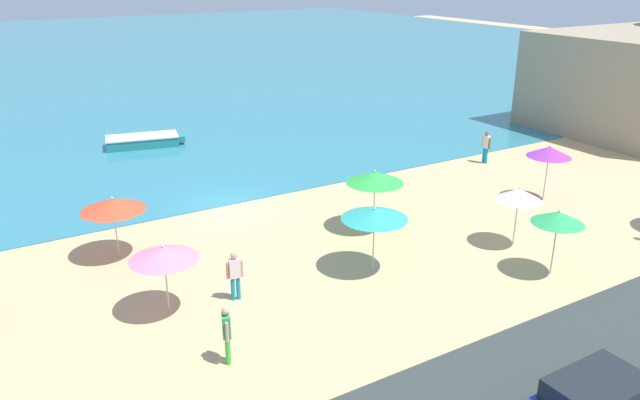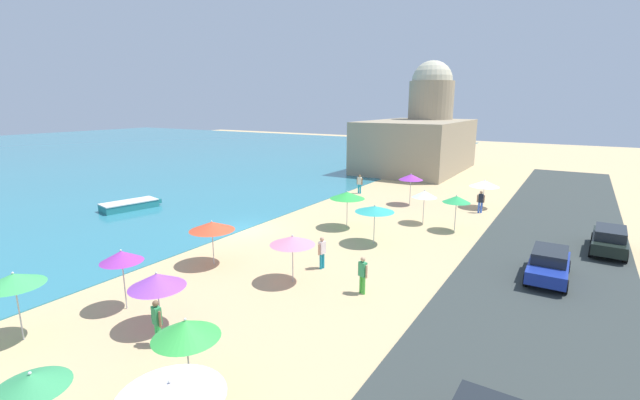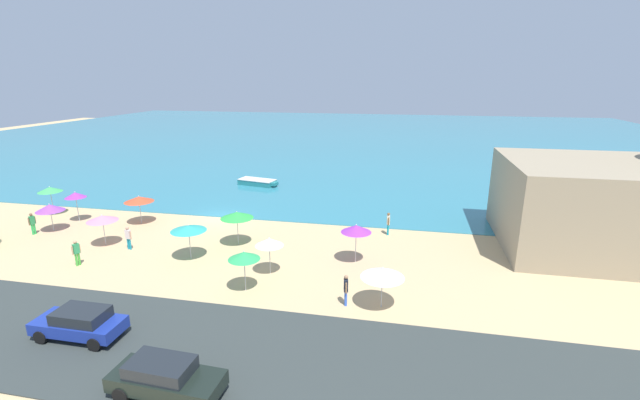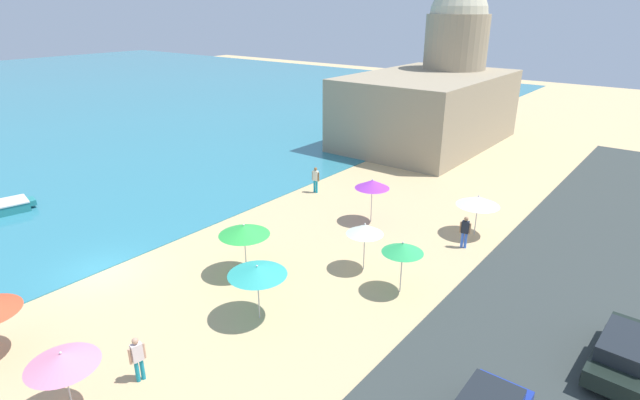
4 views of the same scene
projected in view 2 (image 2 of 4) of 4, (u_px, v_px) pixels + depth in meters
The scene contains 25 objects.
ground_plane at pixel (244, 230), 28.89m from camera, with size 160.00×160.00×0.00m, color tan.
coastal_road at pixel (541, 289), 19.73m from camera, with size 80.00×8.00×0.06m, color #313937.
beach_umbrella_0 at pixel (375, 209), 25.67m from camera, with size 2.38×2.38×2.44m.
beach_umbrella_1 at pixel (424, 194), 30.10m from camera, with size 1.78×1.78×2.44m.
beach_umbrella_2 at pixel (212, 226), 22.33m from camera, with size 2.38×2.38×2.42m.
beach_umbrella_3 at pixel (31, 381), 9.99m from camera, with size 1.70×1.70×2.32m.
beach_umbrella_4 at pixel (14, 280), 15.02m from camera, with size 1.99×1.99×2.64m.
beach_umbrella_5 at pixel (484, 184), 34.65m from camera, with size 2.33×2.33×2.34m.
beach_umbrella_6 at pixel (186, 329), 11.93m from camera, with size 1.92×1.92×2.59m.
beach_umbrella_7 at pixel (170, 390), 9.61m from camera, with size 2.49×2.49×2.37m.
beach_umbrella_8 at pixel (347, 195), 29.01m from camera, with size 2.38×2.38×2.58m.
beach_umbrella_9 at pixel (157, 280), 15.97m from camera, with size 2.12×2.12×2.28m.
beach_umbrella_10 at pixel (121, 256), 17.38m from camera, with size 1.71×1.71×2.62m.
beach_umbrella_11 at pixel (411, 177), 35.65m from camera, with size 2.00×2.00×2.67m.
beach_umbrella_12 at pixel (292, 240), 20.12m from camera, with size 2.16×2.16×2.36m.
beach_umbrella_13 at pixel (457, 199), 28.28m from camera, with size 1.83×1.83×2.47m.
bather_0 at pixel (363, 273), 19.10m from camera, with size 0.33×0.54×1.75m.
bather_1 at pixel (360, 183), 40.35m from camera, with size 0.26×0.57×1.80m.
bather_2 at pixel (322, 251), 22.01m from camera, with size 0.56×0.28×1.71m.
bather_3 at pixel (157, 321), 14.97m from camera, with size 0.29×0.56×1.73m.
bather_4 at pixel (481, 201), 33.21m from camera, with size 0.29×0.56×1.76m.
parked_car_1 at pixel (549, 264), 20.65m from camera, with size 4.14×1.84×1.44m.
parked_car_2 at pixel (610, 239), 24.28m from camera, with size 4.42×1.94×1.47m.
skiff_nearshore at pixel (130, 205), 34.34m from camera, with size 4.77×2.63×0.65m.
harbor_fortress at pixel (421, 135), 54.88m from camera, with size 16.80×10.94×13.81m.
Camera 2 is at (-20.97, -18.83, 8.43)m, focal length 24.00 mm.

